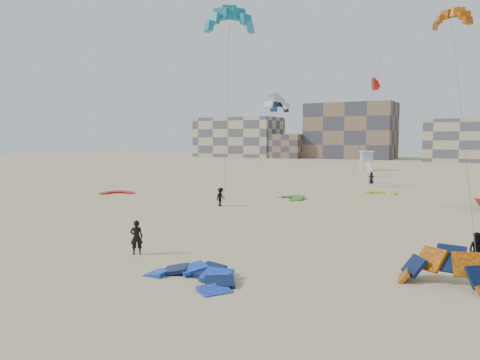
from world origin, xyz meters
The scene contains 19 objects.
ground centered at (0.00, 0.00, 0.00)m, with size 320.00×320.00×0.00m, color tan.
kite_ground_blue centered at (2.09, -0.63, 0.00)m, with size 4.41×4.56×0.90m, color blue, non-canonical shape.
kite_ground_orange centered at (12.20, 4.05, 0.00)m, with size 4.18×3.19×2.71m, color orange, non-canonical shape.
kite_ground_red centered at (-25.34, 22.77, 0.00)m, with size 3.51×3.72×0.43m, color red, non-canonical shape.
kite_ground_green centered at (-5.46, 28.27, 0.00)m, with size 3.41×3.60×0.62m, color #48962C, non-canonical shape.
kite_ground_yellow centered at (1.62, 38.04, 0.00)m, with size 3.37×3.54×0.41m, color #F7FB16, non-canonical shape.
kitesurfer_main centered at (-3.42, 1.76, 0.96)m, with size 0.70×0.46×1.92m, color black.
kitesurfer_b centered at (13.26, 7.34, 0.95)m, with size 0.92×0.72×1.89m, color black.
kitesurfer_c centered at (-9.26, 19.99, 0.89)m, with size 1.15×0.66×1.78m, color black.
kitesurfer_e centered at (-2.24, 49.60, 0.84)m, with size 0.82×0.53×1.67m, color black.
kite_fly_teal_a centered at (-7.10, 18.13, 16.54)m, with size 5.78×5.76×16.98m.
kite_fly_orange centered at (9.14, 33.29, 18.05)m, with size 6.42×30.31×18.36m.
kite_fly_grey centered at (-12.11, 38.64, 11.18)m, with size 5.05×11.11×11.79m.
kite_fly_navy centered at (-18.41, 53.09, 11.56)m, with size 4.59×13.94×12.07m.
kite_fly_red centered at (-6.10, 66.60, 15.94)m, with size 4.68×10.54×16.40m.
lifeguard_tower_far centered at (-10.50, 78.90, 1.95)m, with size 3.71×5.88×3.93m.
condo_west_a centered at (-70.00, 130.00, 7.00)m, with size 30.00×15.00×14.00m, color tan.
condo_west_b centered at (-30.00, 134.00, 9.00)m, with size 28.00×14.00×18.00m, color brown.
condo_fill_left centered at (-50.00, 128.00, 4.00)m, with size 12.00×10.00×8.00m, color brown.
Camera 1 is at (14.18, -17.67, 6.40)m, focal length 35.00 mm.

